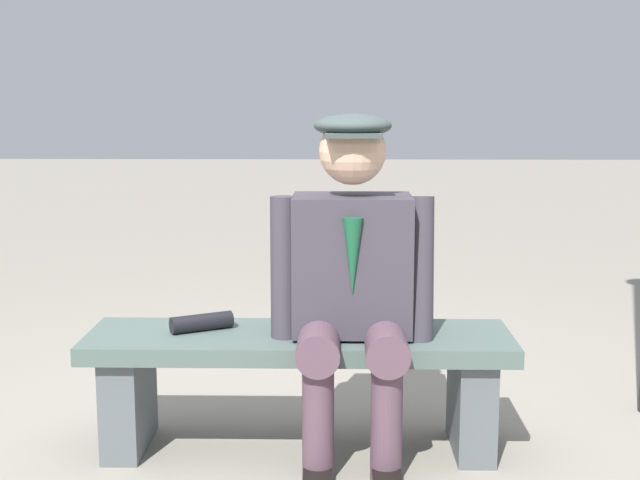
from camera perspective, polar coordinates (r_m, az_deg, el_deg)
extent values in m
plane|color=gray|center=(3.38, -1.35, -13.45)|extent=(30.00, 30.00, 0.00)
cube|color=#4C5D58|center=(3.24, -1.38, -6.67)|extent=(1.57, 0.44, 0.06)
cube|color=#545B5E|center=(3.35, 9.86, -10.32)|extent=(0.14, 0.38, 0.38)
cube|color=#545B5E|center=(3.40, -12.40, -10.09)|extent=(0.14, 0.38, 0.38)
cube|color=#3C3740|center=(3.17, 2.10, -1.58)|extent=(0.43, 0.28, 0.50)
cylinder|color=#1E2338|center=(3.14, 2.12, 2.39)|extent=(0.24, 0.24, 0.06)
cone|color=#195938|center=(3.02, 2.15, -1.11)|extent=(0.07, 0.07, 0.28)
sphere|color=#DBAD8C|center=(3.10, 2.15, 5.83)|extent=(0.24, 0.24, 0.24)
ellipsoid|color=#394443|center=(3.09, 2.16, 7.49)|extent=(0.28, 0.28, 0.08)
cube|color=#394443|center=(2.99, 2.19, 6.84)|extent=(0.19, 0.11, 0.02)
cylinder|color=#583F4C|center=(3.11, 4.29, -6.60)|extent=(0.15, 0.42, 0.15)
cylinder|color=#583F4C|center=(3.06, 4.37, -11.41)|extent=(0.11, 0.11, 0.46)
cube|color=black|center=(3.08, 4.39, -15.35)|extent=(0.10, 0.24, 0.05)
cylinder|color=#3C3740|center=(3.15, 6.54, -2.21)|extent=(0.10, 0.17, 0.56)
cylinder|color=#583F4C|center=(3.10, -0.08, -6.59)|extent=(0.15, 0.42, 0.15)
cylinder|color=#583F4C|center=(3.05, -0.13, -11.41)|extent=(0.11, 0.11, 0.46)
cube|color=black|center=(3.08, -0.15, -15.36)|extent=(0.10, 0.24, 0.05)
cylinder|color=#3C3740|center=(3.14, -2.35, -2.18)|extent=(0.11, 0.12, 0.56)
cylinder|color=black|center=(3.29, -7.74, -5.36)|extent=(0.24, 0.17, 0.06)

